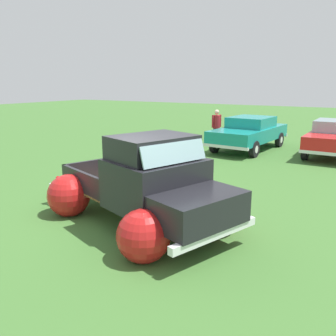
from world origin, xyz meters
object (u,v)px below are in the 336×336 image
(vintage_pickup_truck, at_px, (148,192))
(show_car_1, at_px, (334,137))
(spectator_0, at_px, (216,125))
(show_car_0, at_px, (249,132))

(vintage_pickup_truck, bearing_deg, show_car_1, 95.88)
(vintage_pickup_truck, relative_size, show_car_1, 1.18)
(vintage_pickup_truck, bearing_deg, spectator_0, 124.73)
(show_car_0, xyz_separation_m, show_car_1, (3.40, 0.35, -0.01))
(show_car_0, distance_m, show_car_1, 3.42)
(vintage_pickup_truck, relative_size, spectator_0, 2.99)
(show_car_0, bearing_deg, show_car_1, 100.57)
(vintage_pickup_truck, height_order, spectator_0, vintage_pickup_truck)
(show_car_0, height_order, spectator_0, spectator_0)
(vintage_pickup_truck, xyz_separation_m, spectator_0, (-2.75, 9.78, 0.19))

